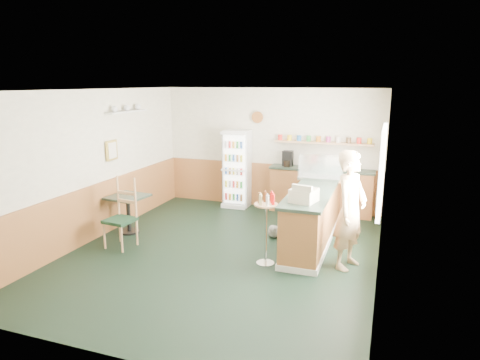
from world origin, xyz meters
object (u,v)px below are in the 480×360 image
at_px(display_case, 321,167).
at_px(cafe_chair, 123,210).
at_px(condiment_stand, 266,219).
at_px(drinks_fridge, 237,169).
at_px(cash_register, 304,195).
at_px(cafe_table, 128,207).
at_px(shopkeeper, 350,210).

relative_size(display_case, cafe_chair, 0.67).
bearing_deg(condiment_stand, drinks_fridge, 117.59).
distance_m(cash_register, cafe_table, 3.47).
distance_m(shopkeeper, cafe_chair, 3.85).
bearing_deg(drinks_fridge, shopkeeper, -43.27).
xyz_separation_m(cash_register, shopkeeper, (0.70, 0.09, -0.20)).
xyz_separation_m(display_case, cash_register, (0.00, -1.68, -0.13)).
relative_size(shopkeeper, cafe_chair, 1.51).
height_order(drinks_fridge, display_case, drinks_fridge).
relative_size(condiment_stand, cafe_chair, 0.95).
xyz_separation_m(drinks_fridge, shopkeeper, (2.77, -2.61, 0.04)).
height_order(drinks_fridge, cash_register, drinks_fridge).
height_order(cafe_table, cafe_chair, cafe_chair).
distance_m(condiment_stand, cafe_chair, 2.58).
height_order(display_case, condiment_stand, display_case).
xyz_separation_m(drinks_fridge, cash_register, (2.07, -2.70, 0.23)).
relative_size(drinks_fridge, condiment_stand, 1.53).
bearing_deg(condiment_stand, cafe_chair, -179.07).
relative_size(display_case, cafe_table, 1.12).
distance_m(display_case, cafe_chair, 3.73).
relative_size(drinks_fridge, cafe_table, 2.42).
bearing_deg(cash_register, cafe_table, -171.93).
bearing_deg(cafe_table, shopkeeper, -2.89).
bearing_deg(cash_register, condiment_stand, -143.38).
relative_size(display_case, condiment_stand, 0.71).
xyz_separation_m(cash_register, cafe_chair, (-3.12, -0.28, -0.48)).
distance_m(drinks_fridge, condiment_stand, 3.31).
bearing_deg(cafe_chair, condiment_stand, 8.00).
xyz_separation_m(cafe_table, cafe_chair, (0.28, -0.58, 0.12)).
bearing_deg(cash_register, display_case, 103.13).
xyz_separation_m(drinks_fridge, cafe_chair, (-1.05, -2.98, -0.25)).
height_order(drinks_fridge, cafe_chair, drinks_fridge).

